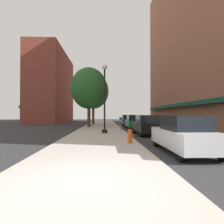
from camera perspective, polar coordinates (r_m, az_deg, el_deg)
name	(u,v)px	position (r m, az deg, el deg)	size (l,w,h in m)	color
ground_plane	(134,129)	(22.59, 6.77, -5.10)	(90.00, 90.00, 0.00)	#2D2D30
sidewalk_slab	(101,128)	(23.30, -3.42, -4.83)	(4.80, 50.00, 0.12)	#B7B2A8
building_right_brick	(205,25)	(32.71, 26.54, 22.78)	(6.80, 40.00, 29.52)	#9E6047
building_far_background	(52,88)	(43.20, -17.82, 7.02)	(6.80, 18.00, 15.10)	brown
lamppost	(105,97)	(15.97, -2.29, 4.59)	(0.48, 0.48, 5.90)	black
fire_hydrant	(130,136)	(10.45, 5.48, -7.31)	(0.33, 0.26, 0.79)	#E05614
parking_meter_near	(121,123)	(17.61, 2.92, -3.24)	(0.14, 0.09, 1.31)	slate
parking_meter_far	(120,122)	(19.17, 2.49, -3.04)	(0.14, 0.09, 1.31)	slate
tree_near	(93,91)	(31.47, -5.77, 6.37)	(5.15, 5.15, 8.47)	#4C3823
tree_mid	(89,88)	(24.29, -7.09, 7.24)	(4.64, 4.64, 7.65)	#422D1E
car_white	(184,135)	(8.99, 21.15, -6.48)	(1.80, 4.30, 1.66)	black
car_black	(147,125)	(15.92, 10.62, -4.00)	(1.80, 4.30, 1.66)	black
car_green	(134,122)	(22.43, 6.81, -3.06)	(1.80, 4.30, 1.66)	black
car_blue	(127,120)	(29.03, 4.72, -2.54)	(1.80, 4.30, 1.66)	black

